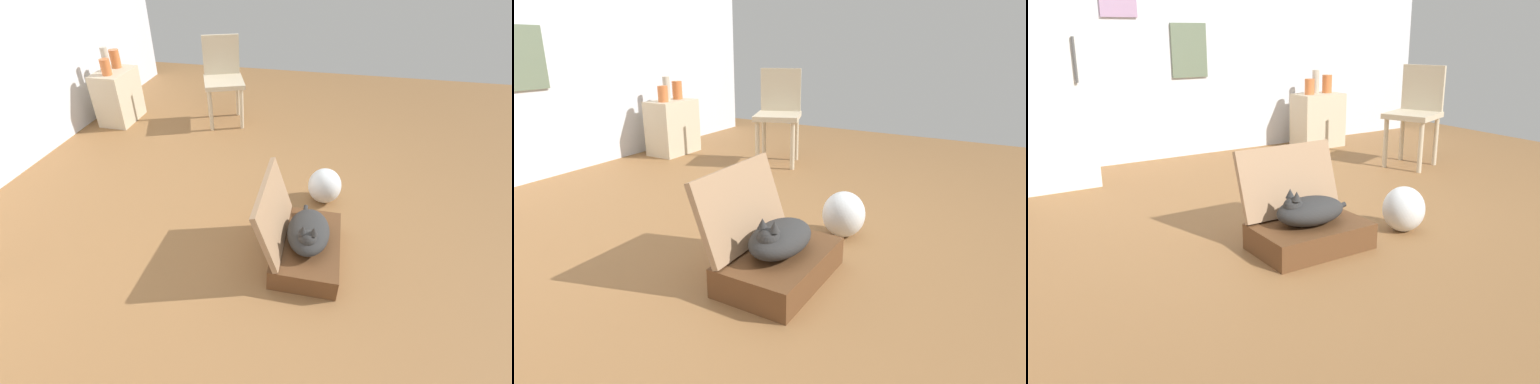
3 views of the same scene
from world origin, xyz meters
The scene contains 10 objects.
ground_plane centered at (0.00, 0.00, 0.00)m, with size 7.68×7.68×0.00m, color olive.
suitcase_base centered at (-0.34, -0.56, 0.08)m, with size 0.68×0.44×0.16m, color brown.
suitcase_lid centered at (-0.34, -0.33, 0.37)m, with size 0.68×0.44×0.04m, color #9B7756.
cat centered at (-0.35, -0.56, 0.24)m, with size 0.52×0.28×0.23m.
plastic_bag_white centered at (0.35, -0.65, 0.15)m, with size 0.28×0.27×0.30m, color silver.
side_table centered at (1.48, 1.85, 0.30)m, with size 0.53×0.35×0.59m, color beige.
vase_tall centered at (1.35, 1.83, 0.68)m, with size 0.11×0.11×0.17m, color #CC6B38.
vase_short centered at (1.61, 1.87, 0.69)m, with size 0.11×0.11×0.20m, color #CC6B38.
vase_round centered at (1.48, 1.90, 0.72)m, with size 0.08×0.08×0.26m, color #B7AD99.
chair centered at (1.74, 0.62, 0.53)m, with size 0.60×0.58×0.95m.
Camera 1 is at (-2.10, -0.58, 1.84)m, focal length 24.51 mm.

